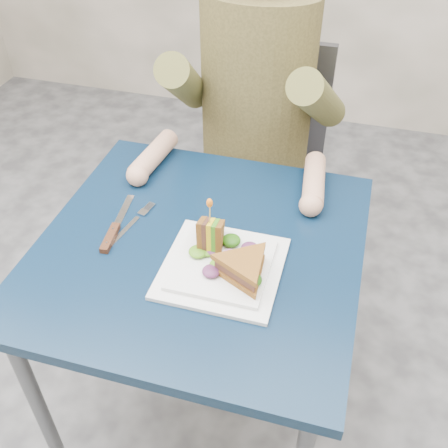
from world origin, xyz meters
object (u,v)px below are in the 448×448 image
(table, at_px, (200,268))
(chair, at_px, (259,159))
(sandwich_flat, at_px, (244,268))
(plate, at_px, (222,267))
(diner, at_px, (257,71))
(sandwich_upright, at_px, (210,235))
(knife, at_px, (113,233))
(fork, at_px, (131,224))

(table, distance_m, chair, 0.68)
(sandwich_flat, bearing_deg, plate, 155.56)
(diner, height_order, plate, diner)
(diner, relative_size, sandwich_upright, 6.05)
(table, height_order, plate, plate)
(sandwich_flat, distance_m, knife, 0.35)
(plate, bearing_deg, sandwich_flat, -24.44)
(sandwich_upright, bearing_deg, chair, 92.83)
(table, distance_m, sandwich_flat, 0.20)
(sandwich_flat, xyz_separation_m, sandwich_upright, (-0.10, 0.07, 0.01))
(plate, relative_size, sandwich_upright, 2.11)
(plate, height_order, sandwich_flat, sandwich_flat)
(table, xyz_separation_m, sandwich_flat, (0.13, -0.09, 0.12))
(plate, xyz_separation_m, fork, (-0.26, 0.09, -0.01))
(table, height_order, fork, fork)
(table, relative_size, diner, 1.01)
(sandwich_flat, height_order, knife, sandwich_flat)
(fork, bearing_deg, plate, -18.55)
(plate, bearing_deg, diner, 96.81)
(sandwich_flat, distance_m, fork, 0.33)
(plate, bearing_deg, table, 138.91)
(chair, xyz_separation_m, fork, (-0.18, -0.65, 0.19))
(chair, bearing_deg, plate, -84.22)
(knife, bearing_deg, fork, 57.29)
(diner, distance_m, sandwich_upright, 0.60)
(diner, xyz_separation_m, fork, (-0.18, -0.54, -0.18))
(fork, distance_m, knife, 0.05)
(knife, bearing_deg, table, 6.43)
(diner, bearing_deg, sandwich_flat, -78.72)
(fork, bearing_deg, knife, -122.71)
(sandwich_upright, xyz_separation_m, knife, (-0.24, -0.00, -0.05))
(table, relative_size, chair, 0.81)
(chair, distance_m, sandwich_upright, 0.73)
(table, bearing_deg, plate, -41.09)
(sandwich_upright, distance_m, fork, 0.22)
(chair, bearing_deg, sandwich_flat, -80.35)
(sandwich_upright, height_order, fork, sandwich_upright)
(table, height_order, sandwich_flat, sandwich_flat)
(table, distance_m, diner, 0.62)
(chair, bearing_deg, sandwich_upright, -87.17)
(sandwich_upright, bearing_deg, diner, 93.38)
(table, distance_m, sandwich_upright, 0.14)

